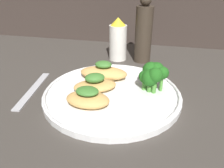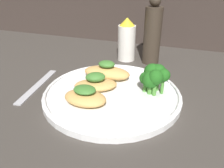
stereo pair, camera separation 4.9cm
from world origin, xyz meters
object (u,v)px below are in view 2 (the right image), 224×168
object	(u,v)px
broccoli_bunch	(154,76)
pepper_grinder	(152,34)
plate	(112,93)
sauce_bottle	(127,40)

from	to	relation	value
broccoli_bunch	pepper_grinder	bearing A→B (deg)	101.79
broccoli_bunch	pepper_grinder	distance (cm)	22.29
plate	broccoli_bunch	distance (cm)	10.22
sauce_bottle	pepper_grinder	bearing A→B (deg)	0.00
pepper_grinder	sauce_bottle	bearing A→B (deg)	-180.00
plate	broccoli_bunch	size ratio (longest dim) A/B	4.69
plate	pepper_grinder	world-z (taller)	pepper_grinder
sauce_bottle	pepper_grinder	xyz separation A→B (cm)	(7.99, 0.00, 2.81)
plate	pepper_grinder	bearing A→B (deg)	80.25
broccoli_bunch	sauce_bottle	world-z (taller)	sauce_bottle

